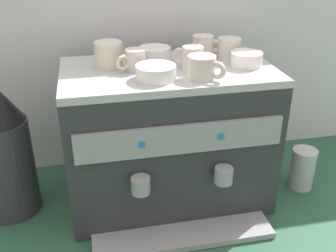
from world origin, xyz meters
name	(u,v)px	position (x,y,z in m)	size (l,w,h in m)	color
ground_plane	(168,194)	(0.00, 0.00, 0.00)	(4.00, 4.00, 0.00)	#28563D
tiled_backsplash_wall	(151,12)	(0.00, 0.30, 0.59)	(2.80, 0.03, 1.18)	silver
espresso_machine	(168,137)	(0.00, 0.00, 0.24)	(0.66, 0.48, 0.48)	#2D2D33
ceramic_cup_0	(228,48)	(0.22, 0.07, 0.51)	(0.10, 0.08, 0.06)	beige
ceramic_cup_1	(203,67)	(0.08, -0.11, 0.51)	(0.10, 0.10, 0.07)	beige
ceramic_cup_2	(135,60)	(-0.10, -0.01, 0.51)	(0.09, 0.06, 0.06)	beige
ceramic_cup_3	(192,58)	(0.07, -0.02, 0.51)	(0.09, 0.08, 0.07)	beige
ceramic_cup_4	(203,47)	(0.13, 0.09, 0.51)	(0.07, 0.10, 0.07)	beige
ceramic_cup_5	(109,54)	(-0.17, 0.05, 0.52)	(0.10, 0.11, 0.08)	beige
ceramic_bowl_0	(156,73)	(-0.05, -0.09, 0.50)	(0.12, 0.12, 0.04)	white
ceramic_bowl_1	(155,54)	(-0.03, 0.09, 0.50)	(0.11, 0.11, 0.04)	white
ceramic_bowl_2	(246,59)	(0.24, -0.03, 0.50)	(0.10, 0.10, 0.04)	white
coffee_grinder	(2,149)	(-0.53, 0.03, 0.23)	(0.18, 0.18, 0.47)	#333338
milk_pitcher	(302,168)	(0.49, -0.05, 0.08)	(0.09, 0.09, 0.15)	#B7B7BC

